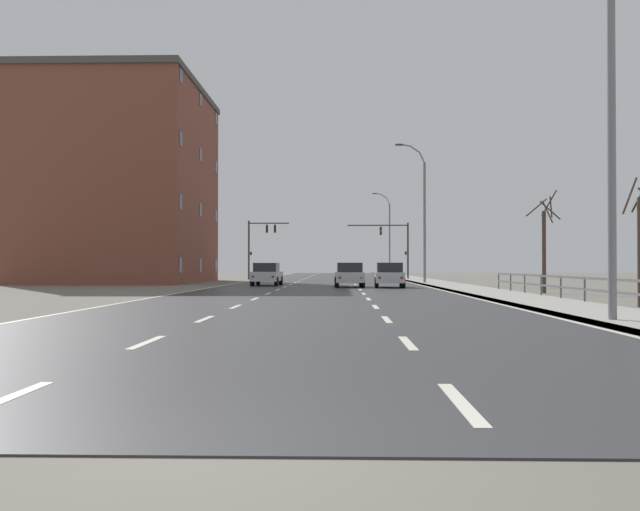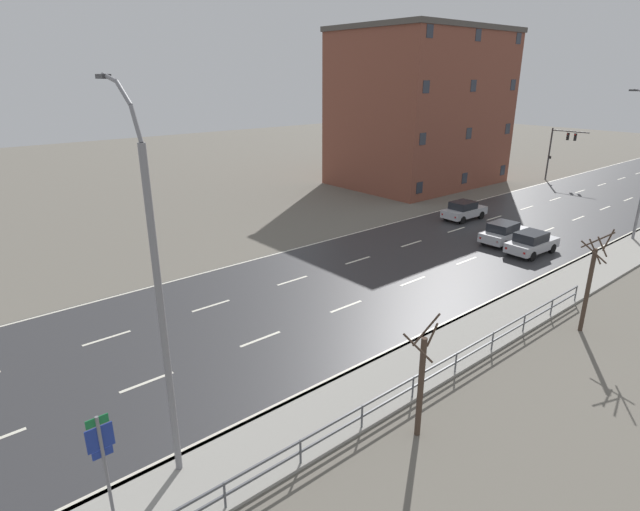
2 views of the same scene
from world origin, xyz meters
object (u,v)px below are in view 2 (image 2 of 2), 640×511
(brick_building, at_px, (420,108))
(car_distant, at_px, (464,210))
(traffic_signal_left, at_px, (559,146))
(car_far_right, at_px, (532,243))
(car_near_right, at_px, (504,232))
(highway_sign, at_px, (104,458))
(street_lamp_foreground, at_px, (158,302))

(brick_building, bearing_deg, car_distant, -35.71)
(traffic_signal_left, xyz_separation_m, car_far_right, (11.23, -25.97, -3.19))
(car_near_right, bearing_deg, highway_sign, -79.00)
(car_distant, height_order, car_far_right, same)
(traffic_signal_left, relative_size, brick_building, 0.34)
(street_lamp_foreground, distance_m, brick_building, 47.13)
(car_near_right, bearing_deg, brick_building, 144.69)
(highway_sign, xyz_separation_m, traffic_signal_left, (-15.31, 55.45, 1.71))
(brick_building, bearing_deg, car_far_right, -32.07)
(car_near_right, bearing_deg, street_lamp_foreground, -79.87)
(car_distant, xyz_separation_m, car_near_right, (5.61, -3.21, 0.00))
(traffic_signal_left, bearing_deg, car_near_right, -70.98)
(car_distant, xyz_separation_m, car_far_right, (8.12, -3.90, 0.00))
(car_far_right, bearing_deg, highway_sign, -79.99)
(car_far_right, height_order, brick_building, brick_building)
(highway_sign, bearing_deg, car_far_right, 97.88)
(street_lamp_foreground, height_order, traffic_signal_left, street_lamp_foreground)
(car_distant, bearing_deg, car_far_right, -23.61)
(street_lamp_foreground, xyz_separation_m, brick_building, (-24.15, 40.40, 2.42))
(traffic_signal_left, xyz_separation_m, car_near_right, (8.72, -25.28, -3.19))
(highway_sign, xyz_separation_m, car_far_right, (-4.08, 29.48, -1.49))
(traffic_signal_left, height_order, car_near_right, traffic_signal_left)
(street_lamp_foreground, height_order, brick_building, brick_building)
(highway_sign, relative_size, car_near_right, 0.86)
(traffic_signal_left, relative_size, car_far_right, 1.41)
(highway_sign, relative_size, traffic_signal_left, 0.61)
(highway_sign, height_order, brick_building, brick_building)
(highway_sign, distance_m, car_far_right, 29.80)
(traffic_signal_left, distance_m, car_far_right, 28.47)
(car_far_right, bearing_deg, car_distant, 156.47)
(traffic_signal_left, distance_m, car_distant, 22.52)
(car_near_right, relative_size, car_far_right, 0.99)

